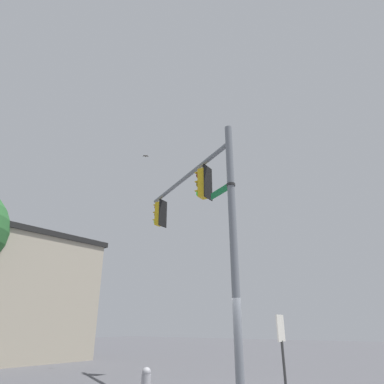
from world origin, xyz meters
The scene contains 7 objects.
signal_pole centered at (0.00, 0.00, 3.91)m, with size 0.22×0.22×7.81m, color slate.
mast_arm centered at (1.48, 2.67, 7.22)m, with size 0.16×0.16×6.11m, color slate.
traffic_light_nearest_pole centered at (0.78, 1.43, 6.45)m, with size 0.54×0.49×1.31m.
traffic_light_mid_inner centered at (2.67, 4.84, 6.45)m, with size 0.54×0.49×1.31m.
street_name_sign centered at (0.17, 0.31, 5.78)m, with size 0.70×1.14×0.22m.
bird_flying centered at (3.40, 6.51, 10.16)m, with size 0.29×0.23×0.11m.
historical_marker centered at (2.20, -0.38, 1.40)m, with size 0.60×0.08×2.13m.
Camera 1 is at (-8.44, -4.02, 1.83)m, focal length 31.16 mm.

